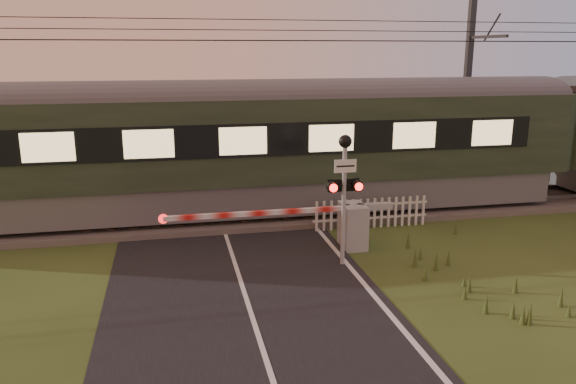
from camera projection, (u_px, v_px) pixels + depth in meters
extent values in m
plane|color=#2F4018|center=(249.00, 307.00, 11.72)|extent=(160.00, 160.00, 0.00)
cube|color=black|center=(249.00, 307.00, 11.72)|extent=(6.00, 140.00, 0.02)
cube|color=#47423D|center=(220.00, 217.00, 17.87)|extent=(140.00, 3.40, 0.24)
cube|color=slate|center=(222.00, 217.00, 17.14)|extent=(140.00, 0.08, 0.14)
cube|color=slate|center=(218.00, 205.00, 18.50)|extent=(140.00, 0.08, 0.14)
cube|color=#2D2116|center=(220.00, 213.00, 17.84)|extent=(0.24, 2.20, 0.06)
cylinder|color=black|center=(216.00, 40.00, 16.25)|extent=(120.00, 0.02, 0.02)
cylinder|color=black|center=(214.00, 40.00, 16.82)|extent=(120.00, 0.02, 0.02)
cylinder|color=black|center=(214.00, 19.00, 16.39)|extent=(120.00, 0.02, 0.02)
cylinder|color=black|center=(214.00, 30.00, 16.46)|extent=(120.00, 0.02, 0.02)
cube|color=slate|center=(238.00, 192.00, 17.80)|extent=(20.29, 2.69, 1.01)
cube|color=#202D1E|center=(237.00, 137.00, 17.37)|extent=(21.14, 2.92, 2.52)
cylinder|color=#4C4C4F|center=(236.00, 96.00, 17.06)|extent=(21.14, 1.02, 1.02)
cube|color=#FFD893|center=(243.00, 141.00, 15.91)|extent=(18.18, 0.04, 0.79)
cube|color=gray|center=(353.00, 226.00, 15.18)|extent=(0.60, 0.93, 1.21)
cylinder|color=gray|center=(347.00, 226.00, 15.14)|extent=(0.13, 0.13, 1.21)
cube|color=gray|center=(375.00, 206.00, 15.17)|extent=(0.99, 0.18, 0.18)
cube|color=red|center=(258.00, 213.00, 14.53)|extent=(4.83, 0.12, 0.12)
cylinder|color=red|center=(163.00, 219.00, 14.05)|extent=(0.24, 0.04, 0.24)
cylinder|color=gray|center=(344.00, 207.00, 13.71)|extent=(0.11, 0.11, 2.98)
cube|color=white|center=(345.00, 166.00, 13.40)|extent=(0.55, 0.03, 0.32)
sphere|color=black|center=(345.00, 141.00, 13.31)|extent=(0.32, 0.32, 0.32)
cube|color=black|center=(344.00, 186.00, 13.58)|extent=(0.74, 0.06, 0.06)
cylinder|color=#FF140C|center=(334.00, 188.00, 13.34)|extent=(0.20, 0.02, 0.20)
cylinder|color=#FF140C|center=(359.00, 187.00, 13.47)|extent=(0.20, 0.02, 0.20)
cube|color=black|center=(343.00, 185.00, 13.62)|extent=(0.79, 0.02, 0.32)
cube|color=silver|center=(370.00, 218.00, 16.91)|extent=(3.60, 0.04, 0.06)
cube|color=silver|center=(371.00, 205.00, 16.81)|extent=(3.60, 0.04, 0.06)
cube|color=#2D2D30|center=(466.00, 96.00, 21.11)|extent=(0.22, 0.22, 7.09)
cube|color=#2D2D30|center=(487.00, 37.00, 19.50)|extent=(0.10, 2.40, 0.10)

